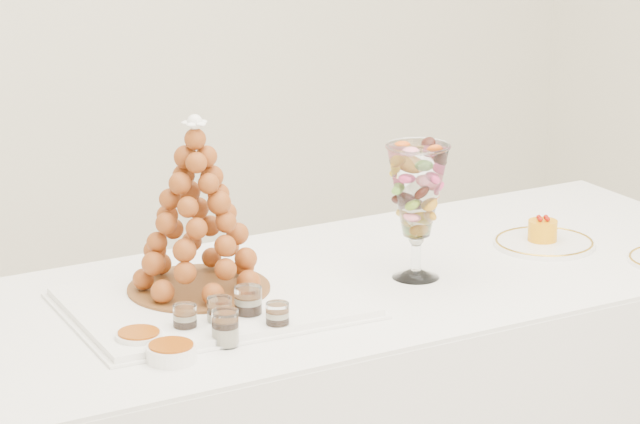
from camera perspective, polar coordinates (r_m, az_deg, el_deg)
lace_tray at (r=3.27m, az=-4.05°, el=-3.43°), size 0.65×0.51×0.02m
macaron_vase at (r=3.40m, az=3.68°, el=0.73°), size 0.14×0.14×0.31m
cake_plate at (r=3.71m, az=8.44°, el=-1.18°), size 0.25×0.25×0.01m
verrine_a at (r=3.11m, az=-5.11°, el=-4.09°), size 0.06×0.06×0.07m
verrine_b at (r=3.14m, az=-3.80°, el=-3.85°), size 0.06×0.06×0.07m
verrine_c at (r=3.17m, az=-2.72°, el=-3.51°), size 0.07×0.07×0.08m
verrine_d at (r=3.06m, az=-3.59°, el=-4.39°), size 0.07×0.07×0.07m
verrine_e at (r=3.12m, az=-1.61°, el=-4.02°), size 0.06×0.06×0.07m
ramekin_back at (r=3.07m, az=-6.83°, el=-4.81°), size 0.09×0.09×0.03m
ramekin_front at (r=3.00m, az=-5.62°, el=-5.31°), size 0.10×0.10×0.03m
croquembouche at (r=3.27m, az=-4.66°, el=0.22°), size 0.33×0.33×0.39m
mousse_cake at (r=3.71m, az=8.38°, el=-0.68°), size 0.07×0.07×0.06m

